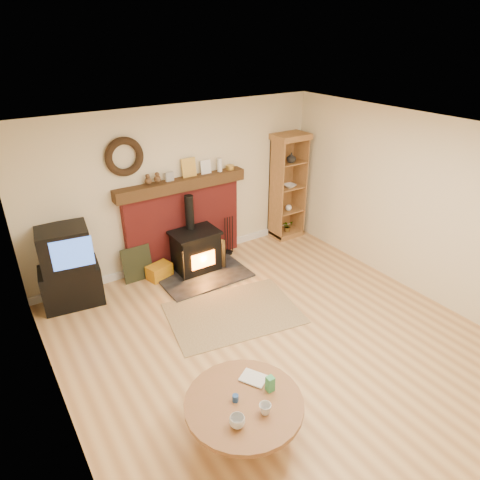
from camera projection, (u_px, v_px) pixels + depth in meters
ground at (283, 348)px, 5.36m from camera, size 5.50×5.50×0.00m
room_shell at (283, 220)px, 4.66m from camera, size 5.02×5.52×2.61m
chimney_breast at (184, 218)px, 7.00m from camera, size 2.20×0.22×1.78m
wood_stove at (197, 252)px, 6.91m from camera, size 1.40×1.00×1.26m
area_rug at (233, 313)px, 6.00m from camera, size 1.97×1.52×0.01m
tv_unit at (69, 268)px, 6.01m from camera, size 0.88×0.67×1.18m
curio_cabinet at (287, 187)px, 7.86m from camera, size 0.63×0.45×1.95m
firelog_box at (159, 271)px, 6.81m from camera, size 0.43×0.33×0.24m
leaning_painting at (137, 264)px, 6.70m from camera, size 0.47×0.12×0.56m
fire_tools at (228, 246)px, 7.53m from camera, size 0.19×0.16×0.70m
coffee_table at (244, 409)px, 4.02m from camera, size 1.13×1.13×0.64m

